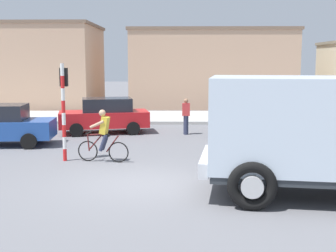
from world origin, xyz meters
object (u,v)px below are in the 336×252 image
at_px(traffic_light_pole, 64,98).
at_px(truck_foreground, 319,129).
at_px(car_far_side, 0,125).
at_px(car_red_near, 265,117).
at_px(car_white_mid, 105,115).
at_px(pedestrian_near_kerb, 186,116).
at_px(cyclist, 103,136).

bearing_deg(traffic_light_pole, truck_foreground, -28.90).
distance_m(truck_foreground, car_far_side, 12.20).
height_order(truck_foreground, traffic_light_pole, traffic_light_pole).
height_order(truck_foreground, car_red_near, truck_foreground).
distance_m(car_red_near, car_far_side, 11.11).
xyz_separation_m(car_white_mid, pedestrian_near_kerb, (3.70, -0.36, 0.03)).
height_order(cyclist, car_white_mid, cyclist).
distance_m(car_white_mid, pedestrian_near_kerb, 3.72).
relative_size(cyclist, car_red_near, 0.40).
bearing_deg(traffic_light_pole, pedestrian_near_kerb, 52.52).
bearing_deg(pedestrian_near_kerb, traffic_light_pole, -127.48).
bearing_deg(truck_foreground, pedestrian_near_kerb, 107.79).
relative_size(truck_foreground, car_far_side, 1.38).
bearing_deg(car_white_mid, pedestrian_near_kerb, -5.61).
distance_m(truck_foreground, car_white_mid, 11.76).
height_order(traffic_light_pole, car_white_mid, traffic_light_pole).
xyz_separation_m(car_far_side, pedestrian_near_kerb, (7.30, 2.77, 0.03)).
bearing_deg(car_white_mid, cyclist, -81.53).
bearing_deg(traffic_light_pole, car_red_near, 34.79).
height_order(traffic_light_pole, car_far_side, traffic_light_pole).
height_order(car_white_mid, car_far_side, same).
bearing_deg(pedestrian_near_kerb, car_far_side, -159.22).
relative_size(traffic_light_pole, pedestrian_near_kerb, 1.98).
bearing_deg(traffic_light_pole, cyclist, -9.19).
relative_size(car_red_near, car_white_mid, 1.00).
relative_size(cyclist, car_white_mid, 0.40).
bearing_deg(car_red_near, cyclist, -138.92).
bearing_deg(pedestrian_near_kerb, truck_foreground, -72.21).
distance_m(cyclist, car_far_side, 5.29).
xyz_separation_m(truck_foreground, cyclist, (-5.79, 3.71, -0.80)).
bearing_deg(pedestrian_near_kerb, car_white_mid, 174.39).
bearing_deg(car_red_near, car_white_mid, 176.43).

